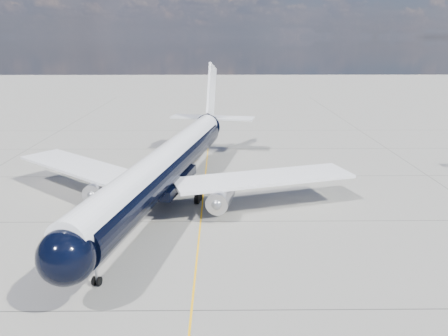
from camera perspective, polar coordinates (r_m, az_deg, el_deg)
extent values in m
plane|color=gray|center=(63.33, -2.32, 0.30)|extent=(320.00, 320.00, 0.00)
cube|color=#FFB10D|center=(58.55, -2.47, -1.08)|extent=(0.16, 160.00, 0.01)
cylinder|color=black|center=(47.70, -7.67, -0.05)|extent=(11.46, 38.42, 3.84)
sphere|color=black|center=(30.59, -19.89, -10.84)|extent=(4.54, 4.54, 3.84)
cone|color=black|center=(69.85, -1.52, 5.96)|extent=(5.18, 7.71, 3.84)
cylinder|color=white|center=(47.43, -7.72, 1.06)|extent=(11.04, 40.24, 3.00)
cube|color=black|center=(30.19, -20.19, -10.06)|extent=(2.62, 1.68, 0.56)
cube|color=white|center=(53.51, -17.97, 0.10)|extent=(18.19, 16.26, 0.32)
cube|color=white|center=(47.24, 5.28, -1.29)|extent=(20.06, 10.35, 0.32)
cube|color=black|center=(48.12, -7.61, -1.66)|extent=(6.19, 10.76, 1.01)
cylinder|color=#ACACB3|center=(49.03, -15.64, -2.62)|extent=(3.15, 5.01, 2.27)
cylinder|color=#ACACB3|center=(44.87, -0.38, -3.78)|extent=(3.15, 5.01, 2.27)
sphere|color=gray|center=(47.26, -16.77, -3.44)|extent=(1.31, 1.31, 1.11)
sphere|color=gray|center=(42.92, -0.94, -4.75)|extent=(1.31, 1.31, 1.11)
cube|color=white|center=(48.96, -15.61, -1.70)|extent=(0.87, 3.22, 1.11)
cube|color=white|center=(44.79, -0.33, -2.78)|extent=(0.87, 3.22, 1.11)
cube|color=white|center=(68.58, -1.65, 10.12)|extent=(1.60, 6.35, 8.62)
cube|color=white|center=(69.70, -1.53, 6.61)|extent=(13.53, 5.80, 0.22)
cylinder|color=gray|center=(34.66, -16.40, -12.68)|extent=(0.21, 0.21, 2.12)
cylinder|color=black|center=(35.19, -16.58, -13.93)|extent=(0.32, 0.73, 0.71)
cylinder|color=black|center=(35.02, -15.97, -14.03)|extent=(0.32, 0.73, 0.71)
cylinder|color=gray|center=(51.01, -10.46, -2.47)|extent=(0.31, 0.31, 1.92)
cylinder|color=gray|center=(49.09, -3.39, -2.98)|extent=(0.31, 0.31, 1.92)
cylinder|color=black|center=(50.80, -10.64, -3.53)|extent=(0.67, 1.18, 1.11)
cylinder|color=black|center=(51.77, -10.20, -3.12)|extent=(0.67, 1.18, 1.11)
cylinder|color=black|center=(48.86, -3.54, -4.09)|extent=(0.67, 1.18, 1.11)
cylinder|color=black|center=(49.87, -3.22, -3.64)|extent=(0.67, 1.18, 1.11)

